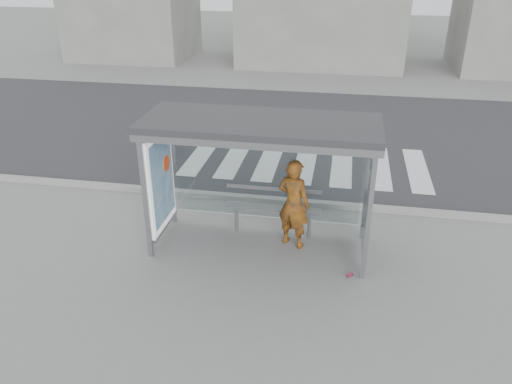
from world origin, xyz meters
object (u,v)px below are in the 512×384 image
Objects in this scene: person at (294,204)px; soda_can at (350,275)px; bench at (273,208)px; bus_shelter at (241,151)px.

soda_can is at bearing 164.61° from person.
bench is 15.72× the size of soda_can.
person reaches higher than soda_can.
bench is at bearing -14.49° from person.
soda_can is at bearing -19.66° from bus_shelter.
bench reaches higher than soda_can.
bench is at bearing 141.71° from soda_can.
person is (1.00, 0.15, -1.07)m from bus_shelter.
bus_shelter reaches higher than person.
bench is (-0.46, 0.35, -0.32)m from person.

